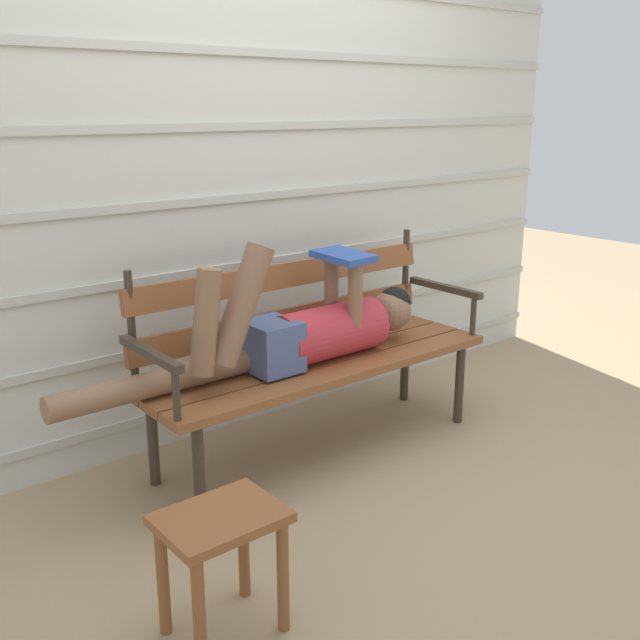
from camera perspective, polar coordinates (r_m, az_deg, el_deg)
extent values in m
plane|color=tan|center=(3.29, 1.79, -10.98)|extent=(12.00, 12.00, 0.00)
cube|color=beige|center=(3.48, -5.53, 12.12)|extent=(4.21, 0.06, 2.52)
cube|color=#B7B7AD|center=(3.70, -4.77, -5.19)|extent=(4.21, 0.02, 0.04)
cube|color=#B7B7AD|center=(3.59, -4.88, -0.51)|extent=(4.21, 0.02, 0.04)
cube|color=#B7B7AD|center=(3.52, -5.01, 4.40)|extent=(4.21, 0.02, 0.04)
cube|color=#B7B7AD|center=(3.46, -5.14, 9.50)|extent=(4.21, 0.02, 0.04)
cube|color=#B7B7AD|center=(3.44, -5.27, 14.71)|extent=(4.21, 0.02, 0.04)
cube|color=#B7B7AD|center=(3.45, -5.42, 19.95)|extent=(4.21, 0.02, 0.04)
cube|color=brown|center=(3.12, 1.85, -4.13)|extent=(1.65, 0.15, 0.04)
cube|color=brown|center=(3.24, 0.00, -3.36)|extent=(1.65, 0.15, 0.04)
cube|color=brown|center=(3.36, -1.72, -2.65)|extent=(1.65, 0.15, 0.04)
cube|color=brown|center=(3.37, -2.53, 0.01)|extent=(1.58, 0.05, 0.11)
cube|color=brown|center=(3.32, -2.57, 3.50)|extent=(1.58, 0.05, 0.11)
cylinder|color=#382D23|center=(2.97, -14.37, -0.63)|extent=(0.03, 0.03, 0.46)
cylinder|color=#382D23|center=(3.83, 6.63, 3.53)|extent=(0.03, 0.03, 0.46)
cylinder|color=#382D23|center=(2.81, -9.34, -11.67)|extent=(0.04, 0.04, 0.40)
cylinder|color=#382D23|center=(3.67, 10.74, -4.87)|extent=(0.04, 0.04, 0.40)
cylinder|color=#382D23|center=(3.11, -12.81, -9.01)|extent=(0.04, 0.04, 0.40)
cylinder|color=#382D23|center=(3.90, 6.58, -3.38)|extent=(0.04, 0.04, 0.40)
cube|color=#382D23|center=(2.76, -13.02, -2.54)|extent=(0.04, 0.45, 0.03)
cylinder|color=#382D23|center=(2.64, -11.07, -5.64)|extent=(0.03, 0.03, 0.20)
cube|color=#382D23|center=(3.71, 9.66, 2.48)|extent=(0.04, 0.45, 0.03)
cylinder|color=#382D23|center=(3.62, 11.78, 0.38)|extent=(0.03, 0.03, 0.20)
cylinder|color=#B72D38|center=(3.23, 0.76, -0.91)|extent=(0.51, 0.23, 0.23)
cube|color=#475684|center=(3.05, -3.77, -2.00)|extent=(0.20, 0.22, 0.21)
sphere|color=brown|center=(3.46, 5.51, 0.72)|extent=(0.19, 0.19, 0.19)
sphere|color=black|center=(3.47, 5.76, 1.31)|extent=(0.16, 0.16, 0.16)
cylinder|color=brown|center=(2.84, -6.09, 1.15)|extent=(0.30, 0.11, 0.48)
cylinder|color=brown|center=(2.77, -8.84, -0.16)|extent=(0.15, 0.09, 0.41)
cylinder|color=brown|center=(2.88, -12.63, -4.80)|extent=(0.84, 0.10, 0.10)
cylinder|color=brown|center=(3.18, 2.74, 1.71)|extent=(0.06, 0.06, 0.31)
cylinder|color=brown|center=(3.29, 0.89, 2.26)|extent=(0.06, 0.06, 0.31)
cube|color=#284C9E|center=(3.20, 1.83, 4.98)|extent=(0.20, 0.26, 0.04)
cube|color=brown|center=(2.19, -7.71, -14.98)|extent=(0.35, 0.26, 0.03)
cylinder|color=brown|center=(2.17, -9.32, -21.72)|extent=(0.04, 0.04, 0.36)
cylinder|color=brown|center=(2.29, -2.88, -19.21)|extent=(0.04, 0.04, 0.36)
cylinder|color=brown|center=(2.32, -12.07, -19.03)|extent=(0.04, 0.04, 0.36)
cylinder|color=brown|center=(2.43, -5.94, -16.90)|extent=(0.04, 0.04, 0.36)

